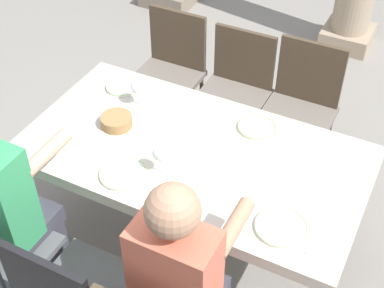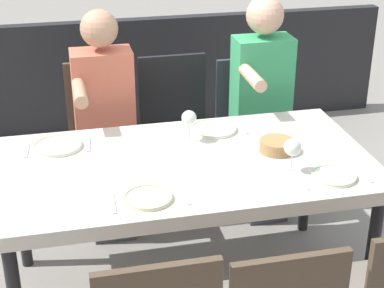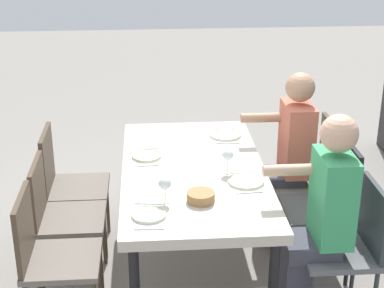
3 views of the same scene
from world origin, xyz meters
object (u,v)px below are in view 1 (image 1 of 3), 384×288
at_px(diner_woman_green, 183,282).
at_px(plate_0, 123,86).
at_px(chair_east_north, 301,104).
at_px(wine_glass_1, 160,154).
at_px(chair_mid_north, 235,87).
at_px(wine_glass_0, 137,88).
at_px(dining_table, 193,159).
at_px(diner_man_white, 8,202).
at_px(bread_basket, 117,121).
at_px(plate_1, 123,174).
at_px(plate_2, 257,127).
at_px(chair_west_north, 170,68).
at_px(plate_3, 281,227).

xyz_separation_m(diner_woman_green, plate_0, (-0.93, 1.01, 0.05)).
xyz_separation_m(chair_east_north, wine_glass_1, (-0.38, -1.12, 0.33)).
relative_size(chair_mid_north, wine_glass_0, 5.44).
relative_size(dining_table, diner_man_white, 1.33).
height_order(diner_woman_green, wine_glass_1, diner_woman_green).
bearing_deg(wine_glass_0, bread_basket, -92.41).
height_order(chair_east_north, plate_1, chair_east_north).
height_order(chair_mid_north, diner_man_white, diner_man_white).
xyz_separation_m(diner_woman_green, plate_2, (-0.08, 1.02, 0.05)).
relative_size(chair_west_north, wine_glass_1, 5.47).
relative_size(wine_glass_0, plate_3, 0.68).
bearing_deg(wine_glass_1, plate_3, -6.00).
height_order(chair_mid_north, chair_east_north, chair_east_north).
height_order(chair_east_north, plate_3, chair_east_north).
relative_size(dining_table, wine_glass_1, 10.76).
xyz_separation_m(wine_glass_0, plate_2, (0.68, 0.11, -0.11)).
height_order(diner_man_white, wine_glass_1, diner_man_white).
xyz_separation_m(plate_2, plate_3, (0.36, -0.60, -0.00)).
bearing_deg(wine_glass_0, diner_woman_green, -50.12).
height_order(wine_glass_0, plate_3, wine_glass_0).
bearing_deg(plate_2, plate_1, -125.57).
xyz_separation_m(chair_east_north, plate_3, (0.28, -1.18, 0.21)).
bearing_deg(chair_east_north, plate_0, -147.53).
bearing_deg(diner_man_white, wine_glass_1, 40.69).
bearing_deg(bread_basket, plate_2, 24.95).
distance_m(chair_mid_north, plate_3, 1.40).
xyz_separation_m(plate_1, plate_3, (0.81, 0.03, -0.00)).
xyz_separation_m(dining_table, wine_glass_0, (-0.45, 0.21, 0.18)).
relative_size(diner_woman_green, wine_glass_0, 8.02).
relative_size(plate_0, bread_basket, 1.19).
bearing_deg(wine_glass_1, diner_woman_green, -52.20).
distance_m(chair_west_north, chair_mid_north, 0.49).
relative_size(plate_1, bread_basket, 1.40).
bearing_deg(wine_glass_1, chair_west_north, 116.86).
distance_m(dining_table, plate_3, 0.65).
bearing_deg(plate_0, wine_glass_1, -43.53).
height_order(plate_2, bread_basket, bread_basket).
distance_m(diner_man_white, wine_glass_1, 0.75).
xyz_separation_m(diner_man_white, plate_3, (1.21, 0.41, 0.03)).
bearing_deg(chair_west_north, wine_glass_1, -63.14).
xyz_separation_m(chair_mid_north, wine_glass_0, (-0.31, -0.69, 0.34)).
relative_size(chair_east_north, wine_glass_1, 5.58).
bearing_deg(plate_3, dining_table, 153.87).
bearing_deg(chair_mid_north, chair_east_north, 0.46).
relative_size(dining_table, wine_glass_0, 10.91).
distance_m(chair_east_north, plate_2, 0.63).
bearing_deg(chair_west_north, diner_woman_green, -59.53).
height_order(plate_0, wine_glass_0, wine_glass_0).
relative_size(chair_east_north, diner_man_white, 0.69).
bearing_deg(plate_3, diner_woman_green, -123.03).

